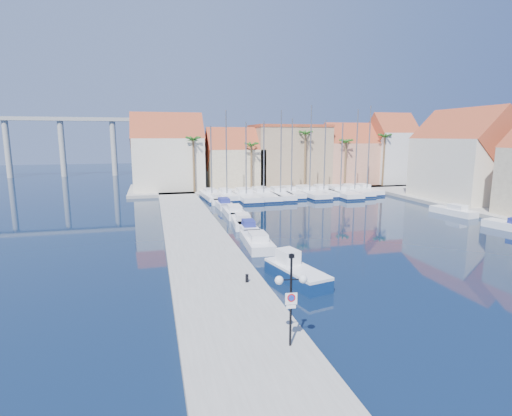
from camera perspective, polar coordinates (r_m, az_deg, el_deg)
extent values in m
plane|color=black|center=(30.45, 11.32, -8.83)|extent=(260.00, 260.00, 0.00)
cube|color=gray|center=(40.64, -8.80, -3.55)|extent=(6.00, 77.00, 0.50)
cube|color=gray|center=(77.85, 2.57, 3.12)|extent=(54.00, 16.00, 0.50)
cube|color=gray|center=(61.37, 32.63, -0.40)|extent=(12.00, 60.00, 0.50)
cylinder|color=black|center=(18.20, 5.00, -13.02)|extent=(0.11, 0.11, 4.31)
cylinder|color=black|center=(17.78, 4.19, -10.21)|extent=(0.54, 0.11, 0.05)
cylinder|color=black|center=(17.90, 5.90, -10.10)|extent=(0.54, 0.11, 0.05)
sphere|color=white|center=(17.73, 3.32, -10.26)|extent=(0.39, 0.39, 0.39)
sphere|color=white|center=(17.97, 6.75, -10.04)|extent=(0.39, 0.39, 0.39)
cube|color=black|center=(17.50, 5.10, -6.84)|extent=(0.25, 0.15, 0.17)
cube|color=white|center=(18.10, 5.05, -12.79)|extent=(0.54, 0.09, 0.54)
cylinder|color=red|center=(18.05, 5.07, -12.66)|extent=(0.37, 0.06, 0.37)
cylinder|color=#1933A5|center=(18.05, 5.08, -12.68)|extent=(0.26, 0.04, 0.26)
cube|color=white|center=(18.25, 5.03, -13.88)|extent=(0.43, 0.08, 0.15)
cylinder|color=black|center=(26.24, -1.30, -10.00)|extent=(0.21, 0.21, 0.52)
cube|color=navy|center=(27.82, 5.83, -9.60)|extent=(3.15, 5.96, 0.85)
cube|color=white|center=(27.64, 5.85, -8.59)|extent=(3.15, 5.96, 0.19)
cube|color=white|center=(28.39, 4.59, -6.96)|extent=(1.54, 1.76, 1.04)
cube|color=white|center=(36.28, 0.08, -4.86)|extent=(2.52, 6.72, 0.80)
cube|color=white|center=(35.47, 0.29, -4.04)|extent=(1.62, 2.40, 0.60)
cube|color=white|center=(41.49, -1.22, -2.93)|extent=(1.92, 5.26, 0.80)
cube|color=navy|center=(40.84, -1.09, -2.14)|extent=(1.25, 1.87, 0.60)
cube|color=white|center=(44.89, -2.02, -1.93)|extent=(2.78, 6.78, 0.80)
cube|color=white|center=(44.11, -1.92, -1.22)|extent=(1.71, 2.45, 0.60)
cube|color=white|center=(50.45, -3.24, -0.59)|extent=(2.48, 7.07, 0.80)
cube|color=white|center=(49.64, -3.11, 0.06)|extent=(1.65, 2.50, 0.60)
cube|color=white|center=(56.26, -4.70, 0.52)|extent=(2.06, 6.04, 0.80)
cube|color=navy|center=(55.57, -4.59, 1.13)|extent=(1.39, 2.13, 0.60)
cube|color=white|center=(60.36, -5.82, 1.16)|extent=(1.80, 5.58, 0.80)
cube|color=white|center=(59.71, -5.75, 1.74)|extent=(1.25, 1.95, 0.60)
cube|color=white|center=(56.57, 26.32, -0.46)|extent=(2.90, 6.12, 0.80)
cube|color=white|center=(56.10, 26.84, 0.14)|extent=(1.66, 2.26, 0.60)
cube|color=white|center=(63.39, -6.39, 1.67)|extent=(2.98, 9.53, 1.00)
cube|color=#0D1C42|center=(63.44, -6.39, 1.39)|extent=(3.05, 9.60, 0.28)
cube|color=white|center=(64.20, -6.58, 2.50)|extent=(1.87, 2.92, 0.60)
cylinder|color=slate|center=(62.35, -6.41, 6.80)|extent=(0.20, 0.20, 10.41)
cube|color=white|center=(63.70, -4.26, 1.75)|extent=(2.78, 8.52, 1.00)
cube|color=#0D1C42|center=(63.75, -4.26, 1.47)|extent=(2.84, 8.58, 0.28)
cube|color=white|center=(64.40, -4.46, 2.56)|extent=(1.70, 2.62, 0.60)
cylinder|color=slate|center=(62.66, -4.25, 7.95)|extent=(0.20, 0.20, 12.79)
cube|color=white|center=(63.35, -1.52, 1.73)|extent=(3.11, 11.66, 1.00)
cube|color=#0D1C42|center=(63.39, -1.52, 1.44)|extent=(3.17, 11.72, 0.28)
cube|color=white|center=(64.36, -1.75, 2.58)|extent=(2.14, 3.51, 0.60)
cylinder|color=slate|center=(62.18, -1.43, 7.13)|extent=(0.20, 0.20, 11.00)
cube|color=white|center=(64.51, 0.97, 1.88)|extent=(3.19, 12.00, 1.00)
cube|color=#0D1C42|center=(64.56, 0.96, 1.60)|extent=(3.25, 12.06, 0.28)
cube|color=white|center=(65.55, 0.69, 2.72)|extent=(2.20, 3.61, 0.60)
cylinder|color=slate|center=(63.34, 1.12, 7.27)|extent=(0.20, 0.20, 11.18)
cube|color=white|center=(64.96, 3.40, 1.92)|extent=(3.46, 10.87, 1.00)
cube|color=#0D1C42|center=(65.01, 3.40, 1.65)|extent=(3.52, 10.93, 0.28)
cube|color=white|center=(65.88, 3.18, 2.75)|extent=(2.15, 3.33, 0.60)
cylinder|color=slate|center=(63.81, 3.59, 8.03)|extent=(0.20, 0.20, 12.87)
cube|color=white|center=(66.49, 4.94, 2.10)|extent=(2.60, 9.28, 1.00)
cube|color=#0D1C42|center=(66.53, 4.93, 1.82)|extent=(2.66, 9.35, 0.28)
cube|color=white|center=(67.25, 4.70, 2.88)|extent=(1.74, 2.81, 0.60)
cylinder|color=slate|center=(65.46, 5.15, 7.54)|extent=(0.20, 0.20, 11.68)
cube|color=white|center=(67.12, 7.44, 2.12)|extent=(3.61, 11.85, 1.00)
cube|color=#0D1C42|center=(67.17, 7.44, 1.85)|extent=(3.67, 11.91, 0.28)
cube|color=white|center=(68.07, 7.05, 2.92)|extent=(2.30, 3.61, 0.60)
cylinder|color=slate|center=(65.97, 7.81, 8.41)|extent=(0.20, 0.20, 13.75)
cube|color=white|center=(69.02, 9.51, 2.29)|extent=(3.12, 9.84, 1.00)
cube|color=#0D1C42|center=(69.06, 9.50, 2.03)|extent=(3.18, 9.90, 0.28)
cube|color=white|center=(69.82, 9.25, 3.05)|extent=(1.94, 3.01, 0.60)
cylinder|color=slate|center=(68.00, 9.81, 7.45)|extent=(0.20, 0.20, 11.49)
cube|color=white|center=(68.51, 11.73, 2.16)|extent=(3.15, 11.84, 1.00)
cube|color=#0D1C42|center=(68.55, 11.72, 1.89)|extent=(3.21, 11.90, 0.28)
cube|color=white|center=(69.45, 11.32, 2.95)|extent=(2.18, 3.56, 0.60)
cylinder|color=slate|center=(67.43, 12.14, 7.13)|extent=(0.20, 0.20, 10.98)
cube|color=white|center=(70.67, 13.70, 2.32)|extent=(2.90, 10.26, 1.00)
cube|color=#0D1C42|center=(70.71, 13.69, 2.07)|extent=(2.96, 10.32, 0.28)
cube|color=white|center=(71.45, 13.33, 3.07)|extent=(1.93, 3.10, 0.60)
cylinder|color=slate|center=(69.65, 14.16, 8.09)|extent=(0.20, 0.20, 13.28)
cube|color=white|center=(72.18, 15.37, 2.41)|extent=(2.31, 8.59, 1.00)
cube|color=#0D1C42|center=(72.23, 15.36, 2.16)|extent=(2.37, 8.65, 0.28)
cube|color=white|center=(72.82, 15.06, 3.12)|extent=(1.58, 2.59, 0.60)
cylinder|color=slate|center=(71.24, 15.83, 8.32)|extent=(0.20, 0.20, 13.92)
cube|color=beige|center=(73.02, -12.42, 6.17)|extent=(12.00, 9.00, 9.00)
cube|color=brown|center=(72.86, -12.56, 9.70)|extent=(12.30, 9.00, 9.00)
cube|color=tan|center=(74.53, -3.09, 5.70)|extent=(10.00, 8.00, 7.00)
cube|color=brown|center=(74.34, -3.12, 8.39)|extent=(10.30, 8.00, 8.00)
cube|color=#9D8061|center=(78.29, 4.72, 7.36)|extent=(14.00, 10.00, 11.00)
cube|color=brown|center=(78.22, 4.78, 11.57)|extent=(14.20, 10.20, 0.50)
cube|color=tan|center=(82.22, 12.91, 6.23)|extent=(10.00, 8.00, 8.00)
cube|color=brown|center=(82.06, 13.02, 9.01)|extent=(10.30, 8.00, 8.00)
cube|color=silver|center=(85.84, 18.62, 6.78)|extent=(8.00, 8.00, 10.00)
cube|color=brown|center=(85.73, 18.81, 10.11)|extent=(8.30, 8.00, 8.00)
cube|color=beige|center=(67.18, 27.42, 4.94)|extent=(9.00, 14.00, 9.00)
cube|color=brown|center=(67.01, 27.74, 8.77)|extent=(9.00, 14.30, 9.00)
cylinder|color=brown|center=(68.32, -8.88, 6.03)|extent=(0.36, 0.36, 9.00)
sphere|color=#235A19|center=(68.15, -8.98, 9.67)|extent=(2.60, 2.60, 2.60)
cylinder|color=brown|center=(70.07, -0.66, 5.84)|extent=(0.36, 0.36, 8.00)
sphere|color=#235A19|center=(69.88, -0.67, 8.99)|extent=(2.60, 2.60, 2.60)
cylinder|color=brown|center=(73.05, 7.02, 6.73)|extent=(0.36, 0.36, 10.00)
sphere|color=#235A19|center=(72.92, 7.11, 10.53)|extent=(2.60, 2.60, 2.60)
cylinder|color=brown|center=(76.40, 12.63, 6.14)|extent=(0.36, 0.36, 8.50)
sphere|color=#235A19|center=(76.23, 12.75, 9.22)|extent=(2.60, 2.60, 2.60)
cylinder|color=brown|center=(80.33, 17.77, 6.45)|extent=(0.36, 0.36, 9.50)
sphere|color=#235A19|center=(80.20, 17.95, 9.73)|extent=(2.60, 2.60, 2.60)
cube|color=#9E9E99|center=(110.79, -28.30, 11.16)|extent=(48.00, 2.20, 0.90)
cylinder|color=#9E9E99|center=(112.83, -31.97, 7.23)|extent=(1.40, 1.40, 14.00)
cylinder|color=#9E9E99|center=(109.91, -25.95, 7.71)|extent=(1.40, 1.40, 14.00)
cylinder|color=#9E9E99|center=(108.24, -19.66, 8.11)|extent=(1.40, 1.40, 14.00)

